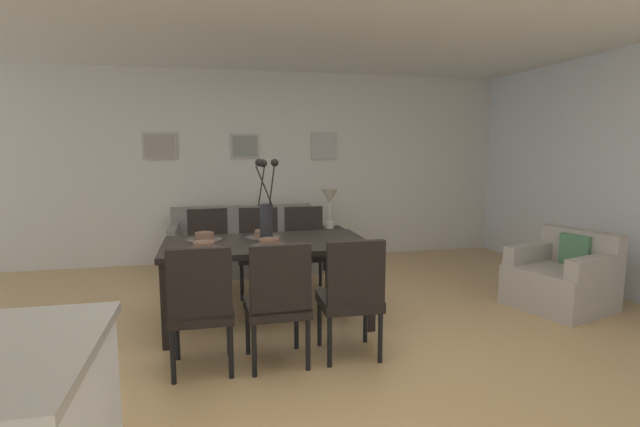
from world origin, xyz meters
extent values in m
plane|color=tan|center=(0.00, 0.00, 0.00)|extent=(9.00, 9.00, 0.00)
cube|color=silver|center=(0.00, 3.25, 1.30)|extent=(9.00, 0.10, 2.60)
cube|color=white|center=(0.00, 0.40, 2.64)|extent=(9.00, 7.20, 0.08)
cube|color=black|center=(-0.13, 0.73, 0.71)|extent=(1.80, 0.96, 0.05)
cube|color=black|center=(0.71, 1.15, 0.34)|extent=(0.07, 0.07, 0.69)
cube|color=black|center=(-0.97, 1.15, 0.34)|extent=(0.07, 0.07, 0.69)
cube|color=black|center=(0.71, 0.31, 0.34)|extent=(0.07, 0.07, 0.69)
cube|color=black|center=(-0.97, 0.31, 0.34)|extent=(0.07, 0.07, 0.69)
cube|color=black|center=(-0.69, -0.10, 0.42)|extent=(0.44, 0.44, 0.08)
cube|color=black|center=(-0.69, -0.29, 0.68)|extent=(0.42, 0.06, 0.48)
cylinder|color=black|center=(-0.49, 0.09, 0.19)|extent=(0.04, 0.04, 0.38)
cylinder|color=black|center=(-0.87, 0.09, 0.19)|extent=(0.04, 0.04, 0.38)
cylinder|color=black|center=(-0.50, -0.29, 0.19)|extent=(0.04, 0.04, 0.38)
cylinder|color=black|center=(-0.88, -0.29, 0.19)|extent=(0.04, 0.04, 0.38)
cube|color=black|center=(-0.64, 1.57, 0.42)|extent=(0.44, 0.44, 0.08)
cube|color=black|center=(-0.64, 1.76, 0.68)|extent=(0.42, 0.06, 0.48)
cylinder|color=black|center=(-0.83, 1.38, 0.19)|extent=(0.04, 0.04, 0.38)
cylinder|color=black|center=(-0.45, 1.38, 0.19)|extent=(0.04, 0.04, 0.38)
cylinder|color=black|center=(-0.83, 1.76, 0.19)|extent=(0.04, 0.04, 0.38)
cylinder|color=black|center=(-0.45, 1.76, 0.19)|extent=(0.04, 0.04, 0.38)
cube|color=black|center=(-0.16, -0.11, 0.42)|extent=(0.46, 0.46, 0.08)
cube|color=black|center=(-0.15, -0.30, 0.68)|extent=(0.42, 0.08, 0.48)
cylinder|color=black|center=(0.03, 0.09, 0.19)|extent=(0.04, 0.04, 0.38)
cylinder|color=black|center=(-0.35, 0.07, 0.19)|extent=(0.04, 0.04, 0.38)
cylinder|color=black|center=(0.04, -0.29, 0.19)|extent=(0.04, 0.04, 0.38)
cylinder|color=black|center=(-0.34, -0.31, 0.19)|extent=(0.04, 0.04, 0.38)
cube|color=black|center=(-0.11, 1.56, 0.42)|extent=(0.47, 0.47, 0.08)
cube|color=black|center=(-0.10, 1.74, 0.68)|extent=(0.42, 0.09, 0.48)
cylinder|color=black|center=(-0.31, 1.38, 0.19)|extent=(0.04, 0.04, 0.38)
cylinder|color=black|center=(0.06, 1.35, 0.19)|extent=(0.04, 0.04, 0.38)
cylinder|color=black|center=(-0.29, 1.76, 0.19)|extent=(0.04, 0.04, 0.38)
cylinder|color=black|center=(0.09, 1.73, 0.19)|extent=(0.04, 0.04, 0.38)
cube|color=black|center=(0.40, -0.09, 0.42)|extent=(0.45, 0.45, 0.08)
cube|color=black|center=(0.39, -0.28, 0.68)|extent=(0.42, 0.07, 0.48)
cylinder|color=black|center=(0.59, 0.09, 0.19)|extent=(0.04, 0.04, 0.38)
cylinder|color=black|center=(0.21, 0.10, 0.19)|extent=(0.04, 0.04, 0.38)
cylinder|color=black|center=(0.58, -0.29, 0.19)|extent=(0.04, 0.04, 0.38)
cylinder|color=black|center=(0.20, -0.28, 0.19)|extent=(0.04, 0.04, 0.38)
cube|color=black|center=(0.39, 1.52, 0.42)|extent=(0.46, 0.46, 0.08)
cube|color=black|center=(0.40, 1.71, 0.68)|extent=(0.42, 0.08, 0.48)
cylinder|color=black|center=(0.19, 1.34, 0.19)|extent=(0.04, 0.04, 0.38)
cylinder|color=black|center=(0.57, 1.32, 0.19)|extent=(0.04, 0.04, 0.38)
cylinder|color=black|center=(0.21, 1.72, 0.19)|extent=(0.04, 0.04, 0.38)
cylinder|color=black|center=(0.59, 1.70, 0.19)|extent=(0.04, 0.04, 0.38)
cylinder|color=#232326|center=(-0.13, 0.73, 0.91)|extent=(0.11, 0.11, 0.34)
cylinder|color=black|center=(-0.07, 0.75, 1.24)|extent=(0.05, 0.12, 0.37)
sphere|color=black|center=(-0.04, 0.76, 1.44)|extent=(0.07, 0.07, 0.07)
cylinder|color=black|center=(-0.16, 0.78, 1.24)|extent=(0.08, 0.05, 0.38)
sphere|color=black|center=(-0.17, 0.81, 1.44)|extent=(0.07, 0.07, 0.07)
cylinder|color=black|center=(-0.15, 0.67, 1.24)|extent=(0.15, 0.06, 0.36)
sphere|color=black|center=(-0.15, 0.65, 1.44)|extent=(0.07, 0.07, 0.07)
cylinder|color=#4C4742|center=(-0.67, 0.51, 0.74)|extent=(0.32, 0.32, 0.01)
cylinder|color=brown|center=(-0.67, 0.51, 0.78)|extent=(0.17, 0.17, 0.06)
cylinder|color=brown|center=(-0.67, 0.51, 0.79)|extent=(0.13, 0.13, 0.04)
cylinder|color=#4C4742|center=(-0.67, 0.95, 0.74)|extent=(0.32, 0.32, 0.01)
cylinder|color=brown|center=(-0.67, 0.95, 0.78)|extent=(0.17, 0.17, 0.06)
cylinder|color=brown|center=(-0.67, 0.95, 0.79)|extent=(0.13, 0.13, 0.04)
cylinder|color=#4C4742|center=(-0.13, 0.51, 0.74)|extent=(0.32, 0.32, 0.01)
cylinder|color=brown|center=(-0.13, 0.51, 0.78)|extent=(0.17, 0.17, 0.06)
cylinder|color=brown|center=(-0.13, 0.51, 0.79)|extent=(0.13, 0.13, 0.04)
cylinder|color=#4C4742|center=(-0.13, 0.95, 0.74)|extent=(0.32, 0.32, 0.01)
cylinder|color=brown|center=(-0.13, 0.95, 0.78)|extent=(0.17, 0.17, 0.06)
cylinder|color=brown|center=(-0.13, 0.95, 0.79)|extent=(0.13, 0.13, 0.04)
cube|color=gray|center=(-0.19, 2.59, 0.21)|extent=(1.83, 0.84, 0.42)
cube|color=gray|center=(-0.19, 2.93, 0.61)|extent=(1.83, 0.16, 0.38)
cube|color=gray|center=(0.67, 2.59, 0.52)|extent=(0.10, 0.84, 0.20)
cube|color=gray|center=(-1.06, 2.59, 0.52)|extent=(0.10, 0.84, 0.20)
cube|color=black|center=(0.91, 2.56, 0.26)|extent=(0.36, 0.36, 0.52)
cylinder|color=beige|center=(0.91, 2.56, 0.56)|extent=(0.12, 0.12, 0.08)
cylinder|color=beige|center=(0.91, 2.56, 0.74)|extent=(0.02, 0.02, 0.30)
cone|color=beige|center=(0.91, 2.56, 0.94)|extent=(0.22, 0.22, 0.18)
cube|color=#ADA399|center=(2.73, 0.47, 0.20)|extent=(1.00, 1.00, 0.40)
cube|color=#ADA399|center=(3.04, 0.57, 0.57)|extent=(0.39, 0.81, 0.35)
cube|color=#ADA399|center=(2.81, 0.15, 0.49)|extent=(0.69, 0.33, 0.18)
cube|color=#ADA399|center=(2.61, 0.78, 0.49)|extent=(0.69, 0.33, 0.18)
cube|color=#4C7F56|center=(2.94, 0.54, 0.56)|extent=(0.16, 0.31, 0.30)
cube|color=#B2ADA3|center=(-1.24, 3.18, 1.59)|extent=(0.43, 0.02, 0.35)
cube|color=#9E9389|center=(-1.24, 3.17, 1.59)|extent=(0.38, 0.01, 0.30)
cube|color=#B2ADA3|center=(-0.13, 3.18, 1.59)|extent=(0.38, 0.02, 0.33)
cube|color=gray|center=(-0.13, 3.17, 1.59)|extent=(0.33, 0.01, 0.28)
cube|color=#B2ADA3|center=(0.98, 3.18, 1.59)|extent=(0.36, 0.02, 0.37)
cube|color=#B2B2AD|center=(0.98, 3.17, 1.59)|extent=(0.31, 0.01, 0.32)
camera|label=1|loc=(-0.59, -3.43, 1.57)|focal=26.73mm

